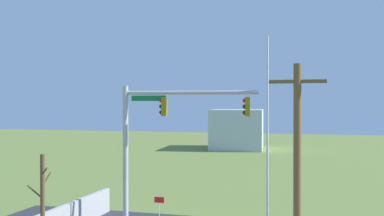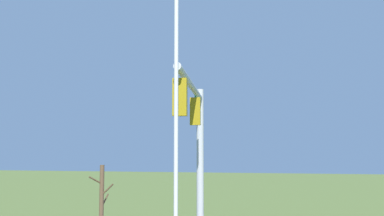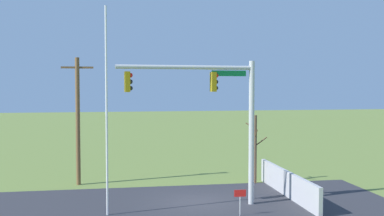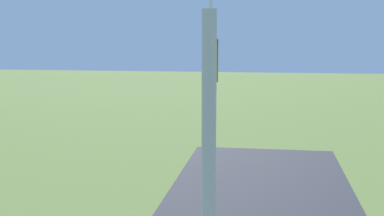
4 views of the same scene
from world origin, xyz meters
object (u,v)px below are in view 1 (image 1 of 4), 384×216
at_px(signal_mast, 158,129).
at_px(utility_pole, 297,173).
at_px(bare_tree, 43,202).
at_px(distant_building, 237,129).
at_px(open_sign, 159,203).
at_px(flagpole, 268,134).

xyz_separation_m(signal_mast, utility_pole, (-7.24, 6.36, -1.03)).
relative_size(utility_pole, bare_tree, 1.83).
bearing_deg(distant_building, open_sign, 178.43).
bearing_deg(signal_mast, utility_pole, 138.70).
relative_size(signal_mast, open_sign, 5.95).
bearing_deg(utility_pole, bare_tree, -7.26).
bearing_deg(distant_building, utility_pole, -173.41).
bearing_deg(flagpole, bare_tree, 32.38).
bearing_deg(open_sign, signal_mast, 108.54).
distance_m(signal_mast, flagpole, 5.49).
height_order(utility_pole, bare_tree, utility_pole).
distance_m(flagpole, open_sign, 7.30).
bearing_deg(distant_building, flagpole, -173.73).
bearing_deg(utility_pole, flagpole, -75.62).
xyz_separation_m(signal_mast, flagpole, (-5.45, -0.63, -0.20)).
distance_m(flagpole, utility_pole, 7.27).
bearing_deg(flagpole, signal_mast, 6.60).
relative_size(flagpole, utility_pole, 1.26).
bearing_deg(distant_building, bare_tree, 174.47).
distance_m(signal_mast, utility_pole, 9.69).
bearing_deg(bare_tree, distant_building, -89.69).
relative_size(signal_mast, distant_building, 0.78).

